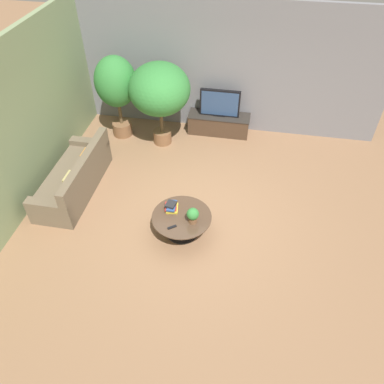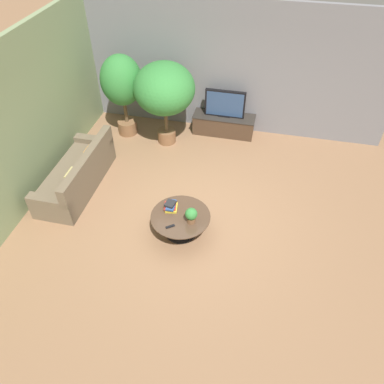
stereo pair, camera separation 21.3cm
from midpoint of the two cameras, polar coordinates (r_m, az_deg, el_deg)
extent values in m
plane|color=#8C6647|center=(7.12, -0.27, -3.84)|extent=(24.00, 24.00, 0.00)
cube|color=slate|center=(8.91, 3.73, 18.31)|extent=(7.40, 0.12, 3.00)
cube|color=gray|center=(7.48, -25.69, 8.88)|extent=(0.12, 7.40, 3.00)
cube|color=#473323|center=(9.23, 3.42, 10.32)|extent=(1.44, 0.48, 0.48)
cube|color=#2D2823|center=(9.11, 3.48, 11.53)|extent=(1.47, 0.50, 0.02)
cube|color=black|center=(8.94, 3.57, 13.38)|extent=(0.93, 0.08, 0.65)
cube|color=navy|center=(8.90, 3.53, 13.25)|extent=(0.86, 0.00, 0.59)
cube|color=black|center=(9.10, 3.48, 11.65)|extent=(0.28, 0.13, 0.02)
cylinder|color=black|center=(6.87, -2.42, -6.08)|extent=(0.58, 0.58, 0.02)
cylinder|color=black|center=(6.72, -2.46, -5.02)|extent=(0.10, 0.10, 0.40)
cylinder|color=#4C3828|center=(6.57, -2.52, -3.79)|extent=(1.06, 1.06, 0.02)
cube|color=brown|center=(7.96, -18.35, 1.60)|extent=(0.84, 2.15, 0.42)
cube|color=brown|center=(7.56, -16.73, 3.71)|extent=(0.16, 2.15, 0.42)
cube|color=brown|center=(8.59, -15.83, 6.14)|extent=(0.84, 0.20, 0.54)
cube|color=brown|center=(7.33, -21.49, -3.01)|extent=(0.84, 0.20, 0.54)
cube|color=orange|center=(7.94, -16.59, 5.12)|extent=(0.14, 0.29, 0.27)
cube|color=tan|center=(7.41, -18.89, 1.55)|extent=(0.13, 0.32, 0.29)
cylinder|color=brown|center=(9.36, -11.20, 9.49)|extent=(0.46, 0.46, 0.32)
cylinder|color=brown|center=(9.16, -11.53, 11.57)|extent=(0.08, 0.08, 0.47)
ellipsoid|color=#337F38|center=(8.78, -12.28, 16.10)|extent=(0.94, 0.94, 1.15)
cylinder|color=brown|center=(8.95, -5.21, 8.43)|extent=(0.42, 0.42, 0.31)
cylinder|color=brown|center=(8.73, -5.37, 10.62)|extent=(0.08, 0.08, 0.50)
ellipsoid|color=#337F38|center=(8.33, -5.74, 15.34)|extent=(1.33, 1.33, 1.12)
cylinder|color=brown|center=(6.44, -0.84, -4.24)|extent=(0.15, 0.15, 0.10)
sphere|color=#337F38|center=(6.33, -0.85, -3.37)|extent=(0.21, 0.21, 0.21)
cube|color=gold|center=(6.69, -3.96, -2.50)|extent=(0.24, 0.28, 0.04)
cube|color=#A32823|center=(6.67, -4.17, -2.24)|extent=(0.25, 0.27, 0.02)
cube|color=#2D4C84|center=(6.65, -4.02, -2.12)|extent=(0.15, 0.28, 0.03)
cube|color=#232326|center=(6.62, -4.15, -1.89)|extent=(0.20, 0.21, 0.04)
cube|color=black|center=(6.39, -4.03, -5.37)|extent=(0.15, 0.13, 0.02)
camera|label=1|loc=(0.11, -90.90, -0.83)|focal=35.00mm
camera|label=2|loc=(0.11, 89.10, 0.83)|focal=35.00mm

